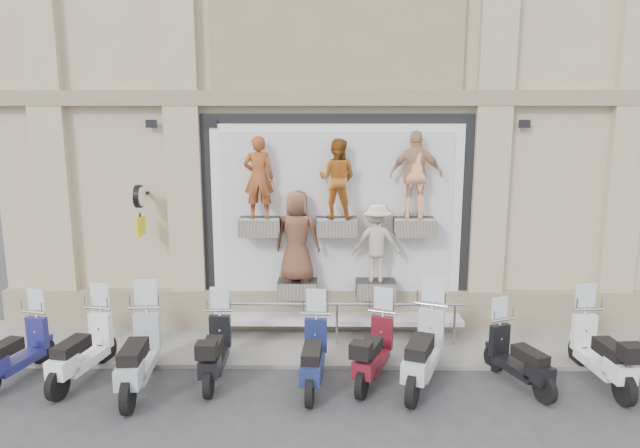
{
  "coord_description": "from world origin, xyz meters",
  "views": [
    {
      "loc": [
        -0.2,
        -8.59,
        4.56
      ],
      "look_at": [
        -0.33,
        1.9,
        2.51
      ],
      "focal_mm": 32.0,
      "sensor_mm": 36.0,
      "label": 1
    }
  ],
  "objects_px": {
    "scooter_h": "(520,347)",
    "scooter_e": "(313,344)",
    "scooter_f": "(374,340)",
    "scooter_i": "(603,340)",
    "scooter_b": "(81,338)",
    "clock_sign_bracket": "(140,204)",
    "scooter_a": "(14,340)",
    "scooter_g": "(424,337)",
    "guard_rail": "(337,325)",
    "scooter_d": "(215,339)",
    "scooter_c": "(138,341)"
  },
  "relations": [
    {
      "from": "scooter_a",
      "to": "scooter_e",
      "type": "xyz_separation_m",
      "value": [
        5.13,
        -0.16,
        0.03
      ]
    },
    {
      "from": "scooter_d",
      "to": "scooter_e",
      "type": "bearing_deg",
      "value": -9.3
    },
    {
      "from": "scooter_c",
      "to": "scooter_d",
      "type": "distance_m",
      "value": 1.26
    },
    {
      "from": "scooter_a",
      "to": "scooter_f",
      "type": "bearing_deg",
      "value": 13.24
    },
    {
      "from": "scooter_c",
      "to": "scooter_h",
      "type": "distance_m",
      "value": 6.36
    },
    {
      "from": "clock_sign_bracket",
      "to": "scooter_g",
      "type": "xyz_separation_m",
      "value": [
        5.33,
        -2.04,
        -1.93
      ]
    },
    {
      "from": "scooter_c",
      "to": "scooter_e",
      "type": "distance_m",
      "value": 2.9
    },
    {
      "from": "guard_rail",
      "to": "clock_sign_bracket",
      "type": "bearing_deg",
      "value": 173.16
    },
    {
      "from": "scooter_d",
      "to": "scooter_g",
      "type": "relative_size",
      "value": 0.85
    },
    {
      "from": "scooter_h",
      "to": "scooter_i",
      "type": "bearing_deg",
      "value": -18.64
    },
    {
      "from": "scooter_c",
      "to": "scooter_d",
      "type": "bearing_deg",
      "value": 14.7
    },
    {
      "from": "scooter_h",
      "to": "scooter_i",
      "type": "distance_m",
      "value": 1.42
    },
    {
      "from": "guard_rail",
      "to": "scooter_f",
      "type": "relative_size",
      "value": 2.73
    },
    {
      "from": "scooter_g",
      "to": "scooter_b",
      "type": "bearing_deg",
      "value": -160.25
    },
    {
      "from": "clock_sign_bracket",
      "to": "scooter_a",
      "type": "bearing_deg",
      "value": -130.61
    },
    {
      "from": "scooter_d",
      "to": "scooter_g",
      "type": "distance_m",
      "value": 3.57
    },
    {
      "from": "scooter_g",
      "to": "guard_rail",
      "type": "bearing_deg",
      "value": 153.19
    },
    {
      "from": "scooter_b",
      "to": "scooter_d",
      "type": "height_order",
      "value": "scooter_b"
    },
    {
      "from": "scooter_b",
      "to": "scooter_c",
      "type": "height_order",
      "value": "scooter_c"
    },
    {
      "from": "scooter_b",
      "to": "scooter_e",
      "type": "height_order",
      "value": "scooter_b"
    },
    {
      "from": "scooter_h",
      "to": "scooter_e",
      "type": "bearing_deg",
      "value": 158.9
    },
    {
      "from": "scooter_e",
      "to": "scooter_g",
      "type": "relative_size",
      "value": 0.88
    },
    {
      "from": "scooter_c",
      "to": "scooter_g",
      "type": "distance_m",
      "value": 4.75
    },
    {
      "from": "scooter_h",
      "to": "scooter_f",
      "type": "bearing_deg",
      "value": 154.17
    },
    {
      "from": "scooter_d",
      "to": "scooter_i",
      "type": "relative_size",
      "value": 0.93
    },
    {
      "from": "guard_rail",
      "to": "scooter_b",
      "type": "bearing_deg",
      "value": -161.7
    },
    {
      "from": "clock_sign_bracket",
      "to": "scooter_g",
      "type": "distance_m",
      "value": 6.03
    },
    {
      "from": "scooter_f",
      "to": "scooter_i",
      "type": "distance_m",
      "value": 3.85
    },
    {
      "from": "scooter_a",
      "to": "scooter_g",
      "type": "xyz_separation_m",
      "value": [
        6.99,
        -0.11,
        0.13
      ]
    },
    {
      "from": "guard_rail",
      "to": "scooter_d",
      "type": "xyz_separation_m",
      "value": [
        -2.13,
        -1.37,
        0.28
      ]
    },
    {
      "from": "guard_rail",
      "to": "scooter_c",
      "type": "relative_size",
      "value": 2.4
    },
    {
      "from": "clock_sign_bracket",
      "to": "scooter_c",
      "type": "distance_m",
      "value": 3.03
    },
    {
      "from": "guard_rail",
      "to": "scooter_d",
      "type": "bearing_deg",
      "value": -147.16
    },
    {
      "from": "scooter_a",
      "to": "scooter_c",
      "type": "distance_m",
      "value": 2.27
    },
    {
      "from": "clock_sign_bracket",
      "to": "scooter_e",
      "type": "distance_m",
      "value": 4.54
    },
    {
      "from": "scooter_c",
      "to": "scooter_i",
      "type": "distance_m",
      "value": 7.78
    },
    {
      "from": "clock_sign_bracket",
      "to": "scooter_f",
      "type": "height_order",
      "value": "clock_sign_bracket"
    },
    {
      "from": "guard_rail",
      "to": "scooter_a",
      "type": "relative_size",
      "value": 2.79
    },
    {
      "from": "scooter_h",
      "to": "scooter_a",
      "type": "bearing_deg",
      "value": 157.35
    },
    {
      "from": "scooter_i",
      "to": "scooter_b",
      "type": "bearing_deg",
      "value": 175.19
    },
    {
      "from": "scooter_d",
      "to": "scooter_e",
      "type": "distance_m",
      "value": 1.72
    },
    {
      "from": "scooter_a",
      "to": "scooter_e",
      "type": "bearing_deg",
      "value": 10.94
    },
    {
      "from": "scooter_a",
      "to": "scooter_g",
      "type": "distance_m",
      "value": 6.99
    },
    {
      "from": "scooter_c",
      "to": "scooter_f",
      "type": "bearing_deg",
      "value": 1.11
    },
    {
      "from": "scooter_b",
      "to": "scooter_g",
      "type": "distance_m",
      "value": 5.84
    },
    {
      "from": "clock_sign_bracket",
      "to": "scooter_b",
      "type": "distance_m",
      "value": 2.83
    },
    {
      "from": "scooter_d",
      "to": "scooter_g",
      "type": "height_order",
      "value": "scooter_g"
    },
    {
      "from": "scooter_c",
      "to": "scooter_i",
      "type": "bearing_deg",
      "value": -2.24
    },
    {
      "from": "scooter_a",
      "to": "guard_rail",
      "type": "bearing_deg",
      "value": 27.46
    },
    {
      "from": "scooter_f",
      "to": "scooter_g",
      "type": "height_order",
      "value": "scooter_g"
    }
  ]
}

